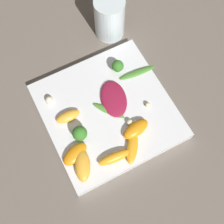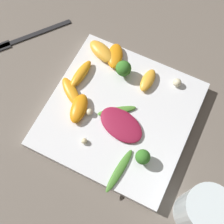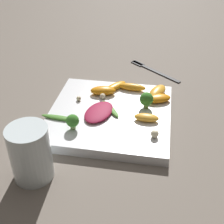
# 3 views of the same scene
# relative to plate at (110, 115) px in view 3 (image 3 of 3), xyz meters

# --- Properties ---
(ground_plane) EXTENTS (2.40, 2.40, 0.00)m
(ground_plane) POSITION_rel_plate_xyz_m (0.00, 0.00, -0.01)
(ground_plane) COLOR #6B6056
(plate) EXTENTS (0.29, 0.29, 0.02)m
(plate) POSITION_rel_plate_xyz_m (0.00, 0.00, 0.00)
(plate) COLOR white
(plate) RESTS_ON ground_plane
(drinking_glass) EXTENTS (0.08, 0.08, 0.11)m
(drinking_glass) POSITION_rel_plate_xyz_m (0.11, 0.21, 0.05)
(drinking_glass) COLOR silver
(drinking_glass) RESTS_ON ground_plane
(fork) EXTENTS (0.16, 0.14, 0.01)m
(fork) POSITION_rel_plate_xyz_m (-0.08, -0.29, -0.01)
(fork) COLOR #262628
(fork) RESTS_ON ground_plane
(radicchio_leaf_0) EXTENTS (0.08, 0.11, 0.01)m
(radicchio_leaf_0) POSITION_rel_plate_xyz_m (0.02, 0.02, 0.02)
(radicchio_leaf_0) COLOR maroon
(radicchio_leaf_0) RESTS_ON plate
(orange_segment_0) EXTENTS (0.07, 0.05, 0.02)m
(orange_segment_0) POSITION_rel_plate_xyz_m (-0.11, -0.07, 0.02)
(orange_segment_0) COLOR orange
(orange_segment_0) RESTS_ON plate
(orange_segment_1) EXTENTS (0.06, 0.03, 0.02)m
(orange_segment_1) POSITION_rel_plate_xyz_m (-0.09, 0.02, 0.02)
(orange_segment_1) COLOR #FCAD33
(orange_segment_1) RESTS_ON plate
(orange_segment_2) EXTENTS (0.06, 0.08, 0.02)m
(orange_segment_2) POSITION_rel_plate_xyz_m (-0.11, -0.10, 0.02)
(orange_segment_2) COLOR #FCAD33
(orange_segment_2) RESTS_ON plate
(orange_segment_3) EXTENTS (0.07, 0.04, 0.02)m
(orange_segment_3) POSITION_rel_plate_xyz_m (0.03, -0.08, 0.02)
(orange_segment_3) COLOR orange
(orange_segment_3) RESTS_ON plate
(orange_segment_4) EXTENTS (0.06, 0.08, 0.01)m
(orange_segment_4) POSITION_rel_plate_xyz_m (0.01, -0.11, 0.02)
(orange_segment_4) COLOR orange
(orange_segment_4) RESTS_ON plate
(orange_segment_5) EXTENTS (0.08, 0.03, 0.02)m
(orange_segment_5) POSITION_rel_plate_xyz_m (-0.04, -0.11, 0.02)
(orange_segment_5) COLOR orange
(orange_segment_5) RESTS_ON plate
(broccoli_floret_0) EXTENTS (0.03, 0.03, 0.04)m
(broccoli_floret_0) POSITION_rel_plate_xyz_m (-0.09, -0.03, 0.04)
(broccoli_floret_0) COLOR #7A9E51
(broccoli_floret_0) RESTS_ON plate
(broccoli_floret_1) EXTENTS (0.03, 0.03, 0.04)m
(broccoli_floret_1) POSITION_rel_plate_xyz_m (0.07, 0.08, 0.03)
(broccoli_floret_1) COLOR #84AD5B
(broccoli_floret_1) RESTS_ON plate
(arugula_sprig_0) EXTENTS (0.06, 0.07, 0.01)m
(arugula_sprig_0) POSITION_rel_plate_xyz_m (-0.00, -0.01, 0.02)
(arugula_sprig_0) COLOR #518E33
(arugula_sprig_0) RESTS_ON plate
(arugula_sprig_1) EXTENTS (0.10, 0.02, 0.01)m
(arugula_sprig_1) POSITION_rel_plate_xyz_m (0.11, 0.05, 0.02)
(arugula_sprig_1) COLOR #47842D
(arugula_sprig_1) RESTS_ON plate
(macadamia_nut_0) EXTENTS (0.02, 0.02, 0.02)m
(macadamia_nut_0) POSITION_rel_plate_xyz_m (-0.11, 0.08, 0.02)
(macadamia_nut_0) COLOR beige
(macadamia_nut_0) RESTS_ON plate
(macadamia_nut_1) EXTENTS (0.01, 0.01, 0.01)m
(macadamia_nut_1) POSITION_rel_plate_xyz_m (0.03, -0.05, 0.02)
(macadamia_nut_1) COLOR beige
(macadamia_nut_1) RESTS_ON plate
(macadamia_nut_2) EXTENTS (0.01, 0.01, 0.01)m
(macadamia_nut_2) POSITION_rel_plate_xyz_m (0.09, -0.03, 0.02)
(macadamia_nut_2) COLOR beige
(macadamia_nut_2) RESTS_ON plate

